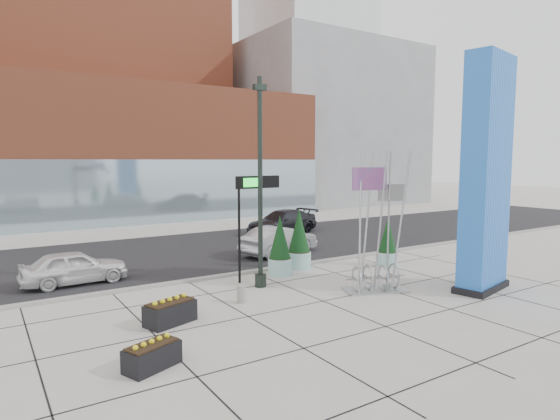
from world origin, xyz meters
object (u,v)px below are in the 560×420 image
car_white_west (75,267)px  car_silver_mid (279,241)px  blue_pylon (486,179)px  overhead_street_sign (255,191)px  public_art_sculpture (376,254)px  concrete_bollard (241,294)px  lamp_post (260,203)px

car_white_west → car_silver_mid: bearing=-88.8°
blue_pylon → overhead_street_sign: size_ratio=2.04×
public_art_sculpture → car_silver_mid: size_ratio=1.18×
blue_pylon → concrete_bollard: size_ratio=14.37×
concrete_bollard → car_white_west: bearing=127.4°
lamp_post → car_white_west: bearing=144.3°
car_silver_mid → public_art_sculpture: bearing=161.5°
blue_pylon → overhead_street_sign: blue_pylon is taller
concrete_bollard → overhead_street_sign: 4.58m
public_art_sculpture → car_silver_mid: (0.61, 7.74, -0.65)m
blue_pylon → car_white_west: blue_pylon is taller
car_white_west → blue_pylon: bearing=-127.7°
blue_pylon → lamp_post: bearing=131.9°
overhead_street_sign → car_white_west: overhead_street_sign is taller
car_silver_mid → concrete_bollard: bearing=124.4°
blue_pylon → public_art_sculpture: (-3.48, 2.09, -2.85)m
lamp_post → public_art_sculpture: bearing=-39.9°
concrete_bollard → car_white_west: car_white_west is taller
lamp_post → car_white_west: (-6.04, 4.34, -2.61)m
overhead_street_sign → car_silver_mid: overhead_street_sign is taller
overhead_street_sign → public_art_sculpture: bearing=-54.6°
public_art_sculpture → blue_pylon: bearing=-10.3°
car_silver_mid → lamp_post: bearing=126.8°
blue_pylon → public_art_sculpture: size_ratio=1.66×
car_white_west → car_silver_mid: size_ratio=0.89×
concrete_bollard → car_white_west: (-4.41, 5.77, 0.37)m
public_art_sculpture → car_silver_mid: bearing=106.2°
car_silver_mid → overhead_street_sign: bearing=122.9°
public_art_sculpture → overhead_street_sign: public_art_sculpture is taller
overhead_street_sign → car_silver_mid: bearing=43.2°
lamp_post → car_silver_mid: 6.83m
blue_pylon → public_art_sculpture: 4.97m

